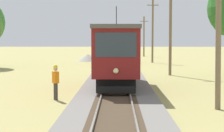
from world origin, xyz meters
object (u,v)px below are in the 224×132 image
Objects in this scene: red_tram at (116,53)px; track_worker at (56,81)px; freight_car at (117,50)px; utility_pole_mid at (170,27)px; utility_pole_far at (153,29)px; utility_pole_near_tram at (218,29)px; gravel_pile at (88,58)px; utility_pole_distant at (144,36)px.

red_tram reaches higher than track_worker.
red_tram reaches higher than freight_car.
red_tram is 9.61m from utility_pole_mid.
utility_pole_mid is 15.86m from utility_pole_far.
freight_car is 15.98m from utility_pole_mid.
utility_pole_near_tram is (4.47, -30.00, 1.95)m from freight_car.
utility_pole_near_tram reaches higher than red_tram.
utility_pole_near_tram is 0.84× the size of utility_pole_far.
freight_car is at bearing 90.01° from red_tram.
utility_pole_near_tram is 2.18× the size of gravel_pile.
red_tram is 1.04× the size of utility_pole_far.
utility_pole_near_tram is 34.69m from gravel_pile.
utility_pole_near_tram is at bearing -90.00° from utility_pole_distant.
utility_pole_mid is 0.97× the size of utility_pole_far.
freight_car is 5.23m from utility_pole_far.
utility_pole_near_tram is 0.86× the size of utility_pole_mid.
utility_pole_mid is 1.18× the size of utility_pole_distant.
freight_car reaches higher than gravel_pile.
utility_pole_mid is 2.52× the size of gravel_pile.
freight_car is 0.64× the size of utility_pole_far.
freight_car is at bearing 98.47° from utility_pole_near_tram.
track_worker is (-7.49, -12.65, -3.06)m from utility_pole_mid.
red_tram reaches higher than gravel_pile.
gravel_pile is at bearing 104.03° from utility_pole_near_tram.
utility_pole_near_tram is at bearing -55.77° from red_tram.
track_worker is at bearing -99.63° from utility_pole_distant.
track_worker is (-7.49, -28.51, -3.20)m from utility_pole_far.
freight_car is 17.07m from utility_pole_distant.
red_tram is 1.08× the size of utility_pole_mid.
track_worker is at bearing -124.86° from red_tram.
utility_pole_near_tram is 46.37m from utility_pole_distant.
freight_car is (-0.00, 23.44, -0.64)m from red_tram.
gravel_pile is (-8.38, 2.80, -3.70)m from utility_pole_far.
track_worker is at bearing 163.54° from utility_pole_near_tram.
track_worker is (-3.02, -27.79, -0.57)m from freight_car.
utility_pole_distant is at bearing 56.87° from gravel_pile.
utility_pole_near_tram reaches higher than utility_pole_distant.
utility_pole_far is 2.61× the size of gravel_pile.
utility_pole_distant is at bearing -130.38° from track_worker.
utility_pole_distant reaches higher than gravel_pile.
freight_car is 0.78× the size of utility_pole_distant.
utility_pole_near_tram is at bearing -90.00° from utility_pole_mid.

